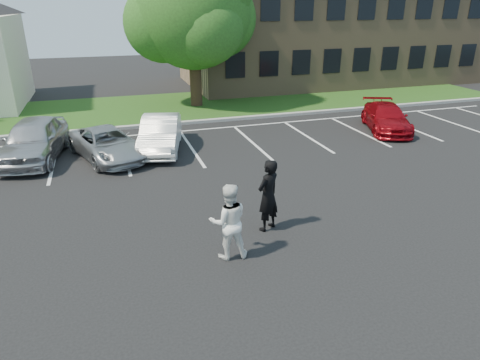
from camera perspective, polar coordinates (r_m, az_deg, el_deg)
The scene contains 12 objects.
ground_plane at distance 11.78m, azimuth 1.50°, elevation -7.41°, with size 90.00×90.00×0.00m, color black.
curb at distance 22.65m, azimuth -8.59°, elevation 7.47°, with size 40.00×0.30×0.15m, color gray.
grass_strip at distance 26.50m, azimuth -10.08°, elevation 9.51°, with size 44.00×8.00×0.08m, color #204710.
stall_lines at distance 20.07m, azimuth -3.14°, elevation 5.52°, with size 34.00×5.36×0.01m.
office_building at distance 36.13m, azimuth 11.73°, elevation 19.43°, with size 22.40×10.40×8.30m.
tree at distance 26.19m, azimuth -6.12°, elevation 21.31°, with size 7.80×7.20×8.80m.
man_black_suit at distance 11.68m, azimuth 3.76°, elevation -2.08°, with size 0.75×0.49×2.06m, color black.
man_white_shirt at distance 10.42m, azimuth -1.54°, elevation -5.56°, with size 0.95×0.74×1.96m, color white.
car_silver_west at distance 19.03m, azimuth -25.76°, elevation 4.89°, with size 1.95×4.85×1.65m, color #B5B6BA.
car_silver_minivan at distance 18.10m, azimuth -17.26°, elevation 4.60°, with size 2.03×4.39×1.22m, color #A3A6AA.
car_white_sedan at distance 18.59m, azimuth -10.56°, elevation 6.07°, with size 1.53×4.38×1.44m, color white.
car_red_compact at distance 22.47m, azimuth 18.90°, elevation 7.86°, with size 1.77×4.37×1.27m, color maroon.
Camera 1 is at (-3.40, -9.62, 5.90)m, focal length 32.00 mm.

